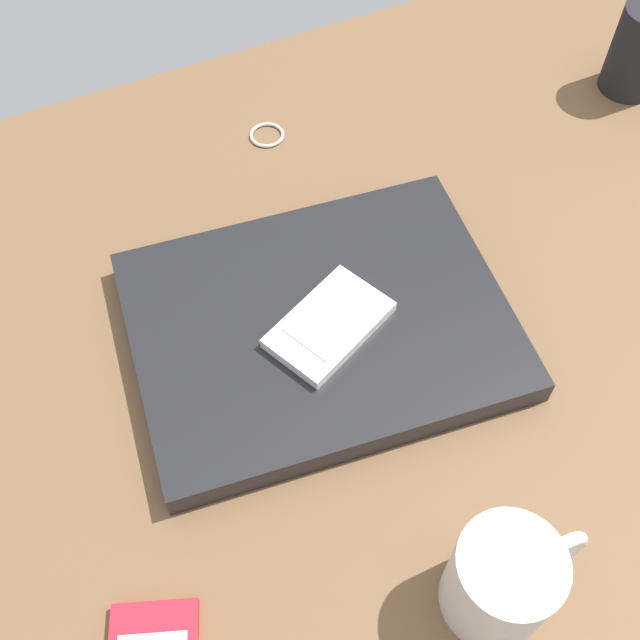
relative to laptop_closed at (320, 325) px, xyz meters
The scene contains 6 objects.
desk_surface 3.92cm from the laptop_closed, 29.94° to the right, with size 120.00×80.00×3.00cm, color brown.
laptop_closed is the anchor object (origin of this frame).
cell_phone_on_laptop 2.25cm from the laptop_closed, 81.72° to the right, with size 11.76×9.78×1.17cm.
coffee_mug 25.39cm from the laptop_closed, 86.35° to the right, with size 10.29×7.13×8.40cm.
pen_cup 46.51cm from the laptop_closed, 18.87° to the left, with size 6.04×6.04×9.49cm, color black.
key_ring 24.98cm from the laptop_closed, 77.71° to the left, with size 3.64×3.64×0.36cm, color silver.
Camera 1 is at (-17.79, -31.55, 59.03)cm, focal length 43.52 mm.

